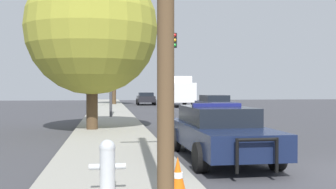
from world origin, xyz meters
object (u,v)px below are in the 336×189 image
object	(u,v)px
box_truck	(177,90)
tree_sidewalk_far	(114,53)
car_background_oncoming	(215,104)
car_background_distant	(146,98)
traffic_cone	(178,177)
fire_hydrant	(107,164)
traffic_light	(138,55)
police_car	(219,131)
tree_sidewalk_near	(92,29)

from	to	relation	value
box_truck	tree_sidewalk_far	bearing A→B (deg)	-32.79
car_background_oncoming	tree_sidewalk_far	world-z (taller)	tree_sidewalk_far
car_background_distant	traffic_cone	xyz separation A→B (m)	(-3.09, -38.98, -0.27)
fire_hydrant	car_background_oncoming	bearing A→B (deg)	70.85
car_background_distant	tree_sidewalk_far	world-z (taller)	tree_sidewalk_far
traffic_light	traffic_cone	distance (m)	19.23
police_car	tree_sidewalk_near	xyz separation A→B (m)	(-3.49, 7.15, 3.57)
tree_sidewalk_near	car_background_distant	bearing A→B (deg)	80.17
car_background_distant	police_car	bearing A→B (deg)	-90.63
tree_sidewalk_far	tree_sidewalk_near	world-z (taller)	tree_sidewalk_far
box_truck	traffic_cone	world-z (taller)	box_truck
traffic_cone	fire_hydrant	bearing A→B (deg)	154.93
traffic_light	box_truck	world-z (taller)	traffic_light
fire_hydrant	tree_sidewalk_near	xyz separation A→B (m)	(-0.62, 10.78, 3.71)
car_background_oncoming	box_truck	distance (m)	12.92
fire_hydrant	tree_sidewalk_near	size ratio (longest dim) A/B	0.13
box_truck	traffic_cone	distance (m)	35.33
police_car	fire_hydrant	distance (m)	4.63
fire_hydrant	traffic_cone	distance (m)	1.22
traffic_light	traffic_cone	world-z (taller)	traffic_light
traffic_light	tree_sidewalk_near	distance (m)	8.02
police_car	tree_sidewalk_far	bearing A→B (deg)	-87.06
fire_hydrant	car_background_distant	distance (m)	38.70
tree_sidewalk_near	car_background_oncoming	bearing A→B (deg)	52.91
car_background_oncoming	traffic_cone	size ratio (longest dim) A/B	6.37
car_background_distant	traffic_light	bearing A→B (deg)	-95.14
box_truck	traffic_light	bearing A→B (deg)	70.77
box_truck	traffic_cone	xyz separation A→B (m)	(-5.78, -34.83, -1.17)
police_car	traffic_light	bearing A→B (deg)	-86.57
fire_hydrant	box_truck	size ratio (longest dim) A/B	0.13
box_truck	fire_hydrant	bearing A→B (deg)	77.01
fire_hydrant	tree_sidewalk_far	distance (m)	38.34
traffic_light	car_background_oncoming	world-z (taller)	traffic_light
traffic_light	box_truck	size ratio (longest dim) A/B	0.77
car_background_distant	box_truck	xyz separation A→B (m)	(2.70, -4.15, 0.90)
fire_hydrant	tree_sidewalk_near	world-z (taller)	tree_sidewalk_near
fire_hydrant	box_truck	xyz separation A→B (m)	(6.88, 34.32, 1.03)
car_background_oncoming	traffic_cone	distance (m)	22.86
traffic_light	box_truck	xyz separation A→B (m)	(5.04, 15.91, -2.21)
box_truck	tree_sidewalk_far	xyz separation A→B (m)	(-6.12, 3.70, 3.88)
fire_hydrant	car_background_oncoming	xyz separation A→B (m)	(7.45, 21.44, 0.12)
fire_hydrant	tree_sidewalk_far	world-z (taller)	tree_sidewalk_far
car_background_distant	fire_hydrant	bearing A→B (deg)	-94.69
tree_sidewalk_far	tree_sidewalk_near	size ratio (longest dim) A/B	1.11
traffic_light	tree_sidewalk_far	bearing A→B (deg)	93.16
fire_hydrant	traffic_light	bearing A→B (deg)	84.29
police_car	traffic_light	size ratio (longest dim) A/B	1.02
box_truck	tree_sidewalk_near	bearing A→B (deg)	70.68
car_background_distant	tree_sidewalk_near	world-z (taller)	tree_sidewalk_near
box_truck	tree_sidewalk_near	size ratio (longest dim) A/B	0.98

